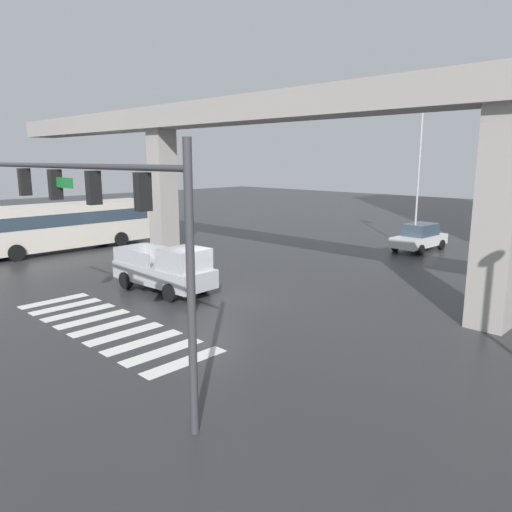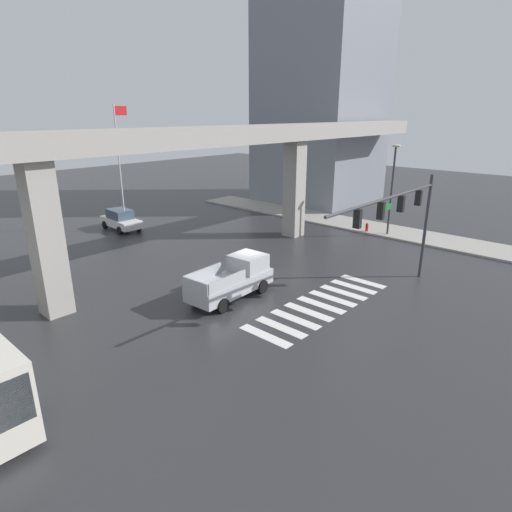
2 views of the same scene
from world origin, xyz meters
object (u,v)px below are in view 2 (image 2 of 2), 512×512
street_lamp_near_corner (393,179)px  fire_hydrant (367,228)px  pickup_truck (234,279)px  flagpole (120,160)px  traffic_signal_mast (401,211)px  sedan_white (121,220)px

street_lamp_near_corner → fire_hydrant: 4.46m
pickup_truck → flagpole: (3.50, 16.47, 4.89)m
traffic_signal_mast → fire_hydrant: traffic_signal_mast is taller
pickup_truck → sedan_white: size_ratio=1.18×
sedan_white → flagpole: size_ratio=0.43×
street_lamp_near_corner → fire_hydrant: size_ratio=8.52×
pickup_truck → fire_hydrant: (16.53, 1.01, -0.56)m
sedan_white → traffic_signal_mast: size_ratio=0.40×
pickup_truck → flagpole: size_ratio=0.51×
traffic_signal_mast → flagpole: 22.92m
traffic_signal_mast → fire_hydrant: bearing=34.8°
sedan_white → fire_hydrant: sedan_white is taller
sedan_white → traffic_signal_mast: 23.89m
traffic_signal_mast → flagpole: size_ratio=1.07×
sedan_white → flagpole: 5.07m
flagpole → sedan_white: bearing=97.5°
traffic_signal_mast → fire_hydrant: (10.48, 7.29, -4.25)m
sedan_white → fire_hydrant: size_ratio=5.16×
sedan_white → fire_hydrant: bearing=-50.9°
street_lamp_near_corner → fire_hydrant: (-0.40, 1.64, -4.13)m
fire_hydrant → sedan_white: bearing=129.1°
traffic_signal_mast → street_lamp_near_corner: street_lamp_near_corner is taller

